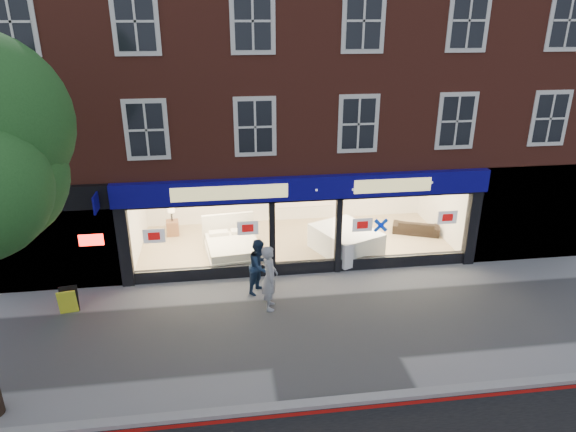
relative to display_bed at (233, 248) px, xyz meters
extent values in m
plane|color=gray|center=(2.26, -4.33, -0.44)|extent=(120.00, 120.00, 0.00)
cube|color=#8C0A07|center=(2.26, -7.43, -0.43)|extent=(60.00, 0.10, 0.01)
cube|color=gray|center=(2.26, -7.23, -0.38)|extent=(60.00, 0.25, 0.12)
cube|color=tan|center=(2.26, 0.92, -0.39)|extent=(11.00, 4.50, 0.10)
cube|color=maroon|center=(2.26, 2.67, 6.21)|extent=(19.00, 8.00, 6.70)
cube|color=#0B0774|center=(2.26, -1.45, 2.51)|extent=(11.40, 0.28, 0.70)
cube|color=black|center=(2.26, -1.25, -0.24)|extent=(11.00, 0.18, 0.40)
cube|color=black|center=(-3.24, -1.28, 0.86)|extent=(0.35, 0.30, 2.60)
cube|color=black|center=(7.76, -1.28, 0.86)|extent=(0.35, 0.30, 2.60)
cube|color=white|center=(-0.99, -1.33, 1.01)|extent=(4.20, 0.02, 2.10)
cube|color=white|center=(5.51, -1.33, 1.01)|extent=(4.20, 0.02, 2.10)
cube|color=white|center=(2.26, -1.08, 0.71)|extent=(1.80, 0.02, 2.10)
cube|color=silver|center=(2.26, 3.17, 0.86)|extent=(11.00, 0.20, 2.60)
cube|color=#FFEAC6|center=(2.26, 0.92, 2.16)|extent=(11.00, 4.50, 0.12)
cube|color=black|center=(-5.34, -1.03, 1.21)|extent=(3.80, 0.60, 3.30)
cube|color=#FF140C|center=(-4.14, -1.38, 1.16)|extent=(0.70, 0.04, 0.35)
cube|color=black|center=(9.76, -1.13, 1.21)|extent=(4.00, 0.40, 3.30)
cube|color=white|center=(0.02, -0.13, -0.16)|extent=(1.94, 2.20, 0.35)
cube|color=white|center=(0.02, -0.13, 0.14)|extent=(1.86, 2.12, 0.25)
cube|color=white|center=(-0.11, 0.93, 0.27)|extent=(1.80, 0.33, 1.21)
cube|color=white|center=(-0.44, 0.54, 0.33)|extent=(0.69, 0.40, 0.12)
cube|color=white|center=(0.31, 0.63, 0.33)|extent=(0.69, 0.40, 0.12)
cube|color=brown|center=(-2.14, 2.17, -0.06)|extent=(0.49, 0.49, 0.55)
cube|color=white|center=(3.86, -0.14, -0.20)|extent=(2.44, 2.67, 0.29)
cube|color=white|center=(3.86, -0.14, 0.09)|extent=(2.44, 2.67, 0.29)
cube|color=white|center=(3.86, -0.14, 0.37)|extent=(2.44, 2.67, 0.29)
imported|color=black|center=(6.86, 1.07, -0.09)|extent=(1.83, 1.26, 0.50)
cube|color=yellow|center=(-4.64, -2.70, -0.06)|extent=(0.54, 0.39, 0.76)
imported|color=#9E9FA6|center=(0.94, -3.19, 0.52)|extent=(0.51, 0.73, 1.91)
imported|color=#1A2D49|center=(0.74, -2.24, 0.40)|extent=(1.01, 1.04, 1.69)
camera|label=1|loc=(-0.26, -15.73, 7.40)|focal=32.00mm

